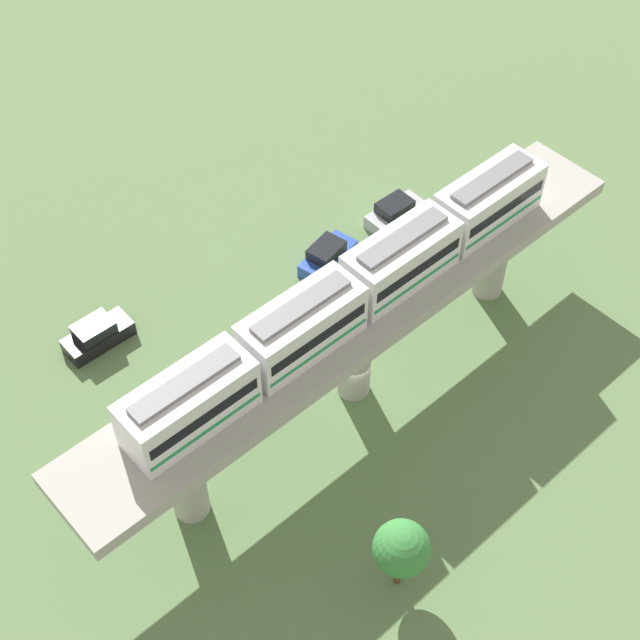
# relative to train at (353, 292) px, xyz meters

# --- Properties ---
(ground_plane) EXTENTS (120.00, 120.00, 0.00)m
(ground_plane) POSITION_rel_train_xyz_m (0.00, -0.34, -8.55)
(ground_plane) COLOR #5B7A4C
(viaduct) EXTENTS (5.20, 35.80, 7.02)m
(viaduct) POSITION_rel_train_xyz_m (0.00, -0.34, -3.02)
(viaduct) COLOR #A8A59E
(viaduct) RESTS_ON ground
(train) EXTENTS (2.64, 27.45, 3.24)m
(train) POSITION_rel_train_xyz_m (0.00, 0.00, 0.00)
(train) COLOR white
(train) RESTS_ON viaduct
(parked_car_blue) EXTENTS (2.61, 4.48, 1.76)m
(parked_car_blue) POSITION_rel_train_xyz_m (8.42, -5.99, -7.81)
(parked_car_blue) COLOR #284CB7
(parked_car_blue) RESTS_ON ground
(parked_car_black) EXTENTS (1.84, 4.22, 1.76)m
(parked_car_black) POSITION_rel_train_xyz_m (12.79, 8.70, -7.81)
(parked_car_black) COLOR black
(parked_car_black) RESTS_ON ground
(parked_car_silver) EXTENTS (1.88, 4.24, 1.76)m
(parked_car_silver) POSITION_rel_train_xyz_m (8.42, -12.17, -7.81)
(parked_car_silver) COLOR #B2B5BA
(parked_car_silver) RESTS_ON ground
(tree_near_viaduct) EXTENTS (2.79, 2.79, 4.82)m
(tree_near_viaduct) POSITION_rel_train_xyz_m (-10.09, 6.19, -5.16)
(tree_near_viaduct) COLOR brown
(tree_near_viaduct) RESTS_ON ground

